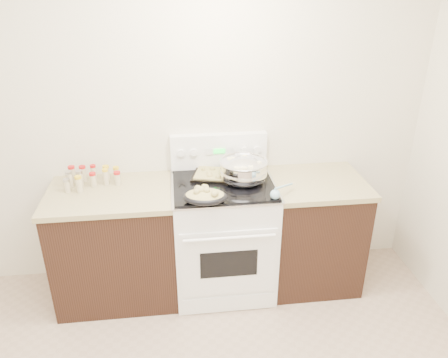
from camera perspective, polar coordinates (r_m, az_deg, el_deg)
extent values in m
cube|color=beige|center=(3.41, -6.74, 7.94)|extent=(4.00, 0.05, 2.70)
cube|color=black|center=(3.53, -13.79, -8.53)|extent=(0.90, 0.64, 0.88)
cube|color=olive|center=(3.30, -14.61, -1.88)|extent=(0.93, 0.67, 0.04)
cube|color=black|center=(3.66, 11.40, -6.93)|extent=(0.70, 0.64, 0.88)
cube|color=olive|center=(3.43, 12.06, -0.44)|extent=(0.73, 0.67, 0.04)
cube|color=white|center=(3.49, -0.10, -7.67)|extent=(0.76, 0.66, 0.92)
cube|color=white|center=(3.22, 0.63, -11.00)|extent=(0.70, 0.01, 0.55)
cube|color=black|center=(3.21, 0.64, -11.07)|extent=(0.42, 0.01, 0.22)
cylinder|color=white|center=(3.05, 0.75, -7.73)|extent=(0.65, 0.02, 0.02)
cube|color=white|center=(3.46, 0.59, -15.97)|extent=(0.70, 0.01, 0.14)
cube|color=silver|center=(3.26, -0.11, -0.80)|extent=(0.78, 0.68, 0.01)
cube|color=black|center=(3.25, -0.11, -0.61)|extent=(0.74, 0.64, 0.01)
cube|color=white|center=(3.46, -0.69, 3.70)|extent=(0.76, 0.07, 0.28)
cylinder|color=white|center=(3.40, -5.65, 3.38)|extent=(0.06, 0.02, 0.06)
cylinder|color=white|center=(3.40, -3.97, 3.47)|extent=(0.06, 0.02, 0.06)
cylinder|color=white|center=(3.44, 2.71, 3.78)|extent=(0.06, 0.02, 0.06)
cylinder|color=white|center=(3.46, 4.35, 3.85)|extent=(0.06, 0.02, 0.06)
cube|color=#19E533|center=(3.42, -0.61, 3.66)|extent=(0.09, 0.00, 0.04)
cube|color=silver|center=(3.41, -1.95, 3.59)|extent=(0.05, 0.00, 0.05)
cube|color=silver|center=(3.42, 0.72, 3.71)|extent=(0.05, 0.00, 0.05)
ellipsoid|color=silver|center=(3.26, 2.55, 0.90)|extent=(0.45, 0.45, 0.21)
cylinder|color=silver|center=(3.28, 2.53, -0.14)|extent=(0.20, 0.20, 0.01)
torus|color=silver|center=(3.22, 2.58, 2.29)|extent=(0.37, 0.37, 0.02)
cylinder|color=silver|center=(3.25, 2.56, 1.27)|extent=(0.34, 0.34, 0.12)
cylinder|color=olive|center=(3.23, 2.57, 2.09)|extent=(0.32, 0.32, 0.00)
cube|color=#FDF5BB|center=(3.20, 3.25, 1.96)|extent=(0.04, 0.04, 0.03)
cube|color=#FDF5BB|center=(3.26, 3.10, 2.43)|extent=(0.04, 0.04, 0.02)
cube|color=#FDF5BB|center=(3.13, 3.52, 1.42)|extent=(0.04, 0.04, 0.03)
cube|color=#FDF5BB|center=(3.21, 3.66, 2.06)|extent=(0.04, 0.04, 0.02)
cube|color=#FDF5BB|center=(3.11, 2.43, 1.32)|extent=(0.04, 0.04, 0.03)
cube|color=#FDF5BB|center=(3.12, 2.78, 1.35)|extent=(0.04, 0.04, 0.02)
cube|color=#FDF5BB|center=(3.22, 4.63, 2.10)|extent=(0.03, 0.03, 0.02)
cube|color=#FDF5BB|center=(3.24, 2.94, 2.34)|extent=(0.05, 0.05, 0.03)
cube|color=#FDF5BB|center=(3.28, 0.68, 2.60)|extent=(0.03, 0.03, 0.02)
cube|color=#FDF5BB|center=(3.12, 1.56, 1.36)|extent=(0.03, 0.03, 0.02)
cube|color=#FDF5BB|center=(3.11, 2.61, 1.32)|extent=(0.03, 0.03, 0.02)
cube|color=#FDF5BB|center=(3.12, 1.78, 1.37)|extent=(0.03, 0.03, 0.02)
cube|color=#FDF5BB|center=(3.28, 1.17, 2.63)|extent=(0.04, 0.04, 0.03)
cube|color=#FDF5BB|center=(3.33, 2.77, 2.99)|extent=(0.03, 0.03, 0.02)
cube|color=#FDF5BB|center=(3.32, 2.53, 2.89)|extent=(0.03, 0.03, 0.02)
ellipsoid|color=black|center=(2.97, -2.50, -2.34)|extent=(0.33, 0.25, 0.08)
ellipsoid|color=tan|center=(2.97, -2.51, -2.13)|extent=(0.29, 0.22, 0.06)
sphere|color=tan|center=(3.00, -2.40, -1.09)|extent=(0.04, 0.04, 0.04)
sphere|color=tan|center=(2.90, -1.28, -2.00)|extent=(0.04, 0.04, 0.04)
sphere|color=tan|center=(3.00, -2.61, -1.06)|extent=(0.04, 0.04, 0.04)
sphere|color=tan|center=(2.96, -3.04, -1.48)|extent=(0.05, 0.05, 0.05)
sphere|color=tan|center=(2.93, -3.63, -1.69)|extent=(0.04, 0.04, 0.04)
sphere|color=tan|center=(2.98, -3.45, -1.27)|extent=(0.05, 0.05, 0.05)
sphere|color=tan|center=(2.91, -1.21, -1.90)|extent=(0.05, 0.05, 0.05)
sphere|color=tan|center=(2.95, -2.27, -1.48)|extent=(0.05, 0.05, 0.05)
cube|color=black|center=(3.34, -0.66, 0.45)|extent=(0.45, 0.37, 0.02)
cube|color=tan|center=(3.34, -0.66, 0.64)|extent=(0.40, 0.32, 0.02)
sphere|color=tan|center=(3.29, -1.89, 0.44)|extent=(0.04, 0.04, 0.04)
sphere|color=tan|center=(3.32, 0.12, 0.76)|extent=(0.04, 0.04, 0.04)
sphere|color=tan|center=(3.34, -0.04, 0.82)|extent=(0.04, 0.04, 0.04)
sphere|color=tan|center=(3.32, -1.95, 0.71)|extent=(0.04, 0.04, 0.04)
sphere|color=tan|center=(3.37, 0.07, 1.10)|extent=(0.04, 0.04, 0.04)
sphere|color=tan|center=(3.31, 0.01, 0.65)|extent=(0.05, 0.05, 0.05)
sphere|color=tan|center=(3.33, 0.01, 0.78)|extent=(0.05, 0.05, 0.05)
sphere|color=tan|center=(3.26, -0.76, 0.24)|extent=(0.05, 0.05, 0.05)
sphere|color=tan|center=(3.40, -1.52, 1.31)|extent=(0.05, 0.05, 0.05)
sphere|color=tan|center=(3.39, -2.71, 1.30)|extent=(0.03, 0.03, 0.03)
cylinder|color=tan|center=(3.33, 0.37, 0.32)|extent=(0.05, 0.23, 0.01)
sphere|color=tan|center=(3.23, 0.31, -0.45)|extent=(0.04, 0.04, 0.04)
sphere|color=#83B2C4|center=(3.05, 6.70, -2.03)|extent=(0.07, 0.07, 0.07)
cylinder|color=#83B2C4|center=(3.12, 7.83, -0.94)|extent=(0.18, 0.17, 0.06)
cylinder|color=#BFB28C|center=(3.49, -19.19, 0.47)|extent=(0.05, 0.05, 0.11)
cylinder|color=#B21414|center=(3.46, -19.34, 1.45)|extent=(0.05, 0.05, 0.02)
cylinder|color=#BFB28C|center=(3.48, -17.91, 0.53)|extent=(0.05, 0.05, 0.11)
cylinder|color=#B21414|center=(3.45, -18.05, 1.49)|extent=(0.05, 0.05, 0.02)
cylinder|color=#BFB28C|center=(3.47, -16.64, 0.67)|extent=(0.04, 0.04, 0.11)
cylinder|color=#B21414|center=(3.45, -16.77, 1.63)|extent=(0.04, 0.04, 0.02)
cylinder|color=#BFB28C|center=(3.46, -15.09, 0.66)|extent=(0.05, 0.05, 0.10)
cylinder|color=gold|center=(3.43, -15.20, 1.55)|extent=(0.05, 0.05, 0.02)
cylinder|color=#BFB28C|center=(3.44, -13.86, 0.59)|extent=(0.04, 0.04, 0.09)
cylinder|color=gold|center=(3.42, -13.95, 1.41)|extent=(0.04, 0.04, 0.02)
cylinder|color=#BFB28C|center=(3.41, -19.51, -0.18)|extent=(0.05, 0.05, 0.11)
cylinder|color=#B2B2B7|center=(3.39, -19.67, 0.80)|extent=(0.05, 0.05, 0.02)
cylinder|color=#BFB28C|center=(3.40, -18.27, -0.09)|extent=(0.05, 0.05, 0.11)
cylinder|color=#B2B2B7|center=(3.37, -18.42, 0.90)|extent=(0.05, 0.05, 0.02)
cylinder|color=#BFB28C|center=(3.38, -16.71, -0.21)|extent=(0.05, 0.05, 0.09)
cylinder|color=#B21414|center=(3.36, -16.82, 0.63)|extent=(0.05, 0.05, 0.02)
cylinder|color=#BFB28C|center=(3.37, -15.17, 0.14)|extent=(0.04, 0.04, 0.11)
cylinder|color=gold|center=(3.35, -15.30, 1.13)|extent=(0.04, 0.04, 0.02)
cylinder|color=#BFB28C|center=(3.36, -13.73, -0.04)|extent=(0.05, 0.05, 0.09)
cylinder|color=#B21414|center=(3.33, -13.82, 0.78)|extent=(0.05, 0.05, 0.02)
cylinder|color=#BFB28C|center=(3.35, -19.78, -0.93)|extent=(0.04, 0.04, 0.09)
cylinder|color=#B2B2B7|center=(3.33, -19.91, -0.14)|extent=(0.05, 0.05, 0.02)
cylinder|color=#BFB28C|center=(3.32, -18.39, -0.78)|extent=(0.05, 0.05, 0.11)
cylinder|color=gold|center=(3.29, -18.54, 0.21)|extent=(0.05, 0.05, 0.02)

